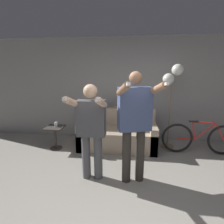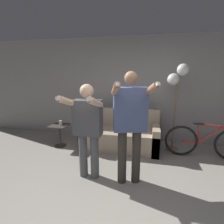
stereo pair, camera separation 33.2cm
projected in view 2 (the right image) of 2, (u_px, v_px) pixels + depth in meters
ground_plane at (114, 210)px, 2.26m from camera, size 16.00×16.00×0.00m
wall_back at (135, 90)px, 4.45m from camera, size 10.00×0.05×2.60m
couch at (120, 135)px, 4.11m from camera, size 1.76×0.83×0.88m
person_left at (87, 125)px, 2.79m from camera, size 0.52×0.65×1.57m
person_right at (130, 121)px, 2.62m from camera, size 0.68×0.76×1.76m
cat at (130, 105)px, 4.21m from camera, size 0.47×0.15×0.18m
floor_lamp at (178, 81)px, 3.72m from camera, size 0.43×0.31×1.92m
side_table at (59, 131)px, 4.15m from camera, size 0.40×0.40×0.53m
cup at (61, 123)px, 4.13m from camera, size 0.07×0.07×0.10m
bicycle at (206, 142)px, 3.59m from camera, size 1.62×0.07×0.75m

